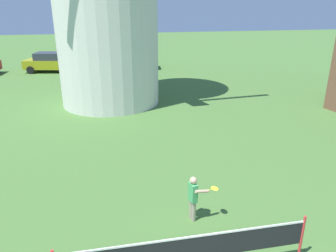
% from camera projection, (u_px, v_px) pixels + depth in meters
% --- Properties ---
extents(tennis_net, '(5.20, 0.06, 1.10)m').
position_uv_depth(tennis_net, '(187.00, 249.00, 6.55)').
color(tennis_net, red).
rests_on(tennis_net, ground_plane).
extents(player_far, '(0.77, 0.41, 1.25)m').
position_uv_depth(player_far, '(194.00, 196.00, 8.31)').
color(player_far, '#9E937F').
rests_on(player_far, ground_plane).
extents(parked_car_mustard, '(4.36, 2.55, 1.56)m').
position_uv_depth(parked_car_mustard, '(51.00, 62.00, 26.45)').
color(parked_car_mustard, '#999919').
rests_on(parked_car_mustard, ground_plane).
extents(parked_car_green, '(4.10, 2.24, 1.56)m').
position_uv_depth(parked_car_green, '(133.00, 59.00, 27.66)').
color(parked_car_green, '#1E6638').
rests_on(parked_car_green, ground_plane).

